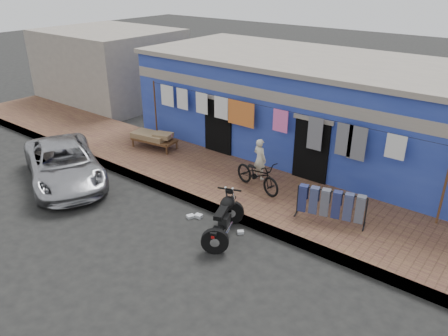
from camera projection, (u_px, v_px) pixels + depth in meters
ground at (174, 237)px, 10.80m from camera, size 80.00×80.00×0.00m
sidewalk at (245, 188)px, 12.89m from camera, size 28.00×3.00×0.25m
curb at (214, 208)px, 11.85m from camera, size 28.00×0.10×0.25m
building at (313, 107)px, 15.08m from camera, size 12.20×5.20×3.36m
neighbor_left at (110, 66)px, 21.26m from camera, size 6.00×5.00×3.40m
clothesline at (261, 121)px, 13.25m from camera, size 10.06×0.06×2.10m
car at (64, 163)px, 13.33m from camera, size 4.85×3.67×1.24m
seated_person at (260, 159)px, 12.95m from camera, size 0.51×0.39×1.27m
bicycle at (258, 172)px, 12.36m from camera, size 1.79×0.98×1.10m
motorcycle at (224, 218)px, 10.55m from camera, size 1.76×2.13×1.11m
charpoy at (154, 140)px, 15.34m from camera, size 1.90×1.30×0.56m
jeans_rack at (331, 205)px, 10.87m from camera, size 1.96×1.21×0.86m
litter_a at (199, 216)px, 11.61m from camera, size 0.21×0.17×0.09m
litter_b at (241, 232)px, 10.91m from camera, size 0.19×0.19×0.08m
litter_c at (191, 216)px, 11.60m from camera, size 0.21×0.24×0.08m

